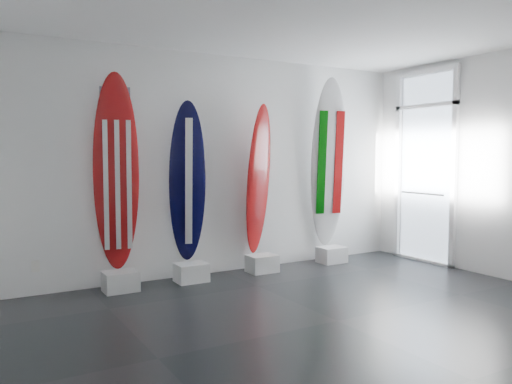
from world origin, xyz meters
TOP-DOWN VIEW (x-y plane):
  - floor at (0.00, 0.00)m, footprint 6.00×6.00m
  - ceiling at (0.00, 0.00)m, footprint 6.00×6.00m
  - wall_back at (0.00, 2.50)m, footprint 6.00×0.00m
  - display_block_usa at (-1.54, 2.18)m, footprint 0.40×0.30m
  - surfboard_usa at (-1.54, 2.28)m, footprint 0.57×0.30m
  - display_block_navy at (-0.62, 2.18)m, footprint 0.40×0.30m
  - surfboard_navy at (-0.62, 2.28)m, footprint 0.55×0.46m
  - display_block_swiss at (0.45, 2.18)m, footprint 0.40×0.30m
  - surfboard_swiss at (0.45, 2.28)m, footprint 0.54×0.41m
  - display_block_italy at (1.68, 2.18)m, footprint 0.40×0.30m
  - surfboard_italy at (1.68, 2.28)m, footprint 0.63×0.40m
  - wall_outlet at (-2.45, 2.48)m, footprint 0.09×0.02m
  - glass_door at (2.97, 1.55)m, footprint 0.12×1.16m
  - balcony at (4.30, 1.55)m, footprint 2.80×2.20m

SIDE VIEW (x-z plane):
  - floor at x=0.00m, z-range 0.00..0.00m
  - display_block_usa at x=-1.54m, z-range 0.00..0.24m
  - display_block_navy at x=-0.62m, z-range 0.00..0.24m
  - display_block_swiss at x=0.45m, z-range 0.00..0.24m
  - display_block_italy at x=1.68m, z-range 0.00..0.24m
  - wall_outlet at x=-2.45m, z-range 0.28..0.41m
  - balcony at x=4.30m, z-range -0.10..1.10m
  - surfboard_navy at x=-0.62m, z-range 0.24..2.33m
  - surfboard_swiss at x=0.45m, z-range 0.24..2.35m
  - glass_door at x=2.97m, z-range 0.00..2.85m
  - surfboard_usa at x=-1.54m, z-range 0.24..2.62m
  - wall_back at x=0.00m, z-range -1.50..4.50m
  - surfboard_italy at x=1.68m, z-range 0.24..2.79m
  - ceiling at x=0.00m, z-range 3.00..3.00m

